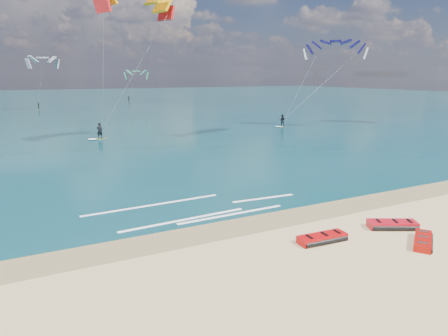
{
  "coord_description": "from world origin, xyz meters",
  "views": [
    {
      "loc": [
        -7.44,
        -13.59,
        7.5
      ],
      "look_at": [
        3.41,
        8.0,
        1.8
      ],
      "focal_mm": 32.0,
      "sensor_mm": 36.0,
      "label": 1
    }
  ],
  "objects_px": {
    "packed_kite_left": "(322,242)",
    "packed_kite_right": "(422,244)",
    "kitesurfer_far": "(311,77)",
    "packed_kite_mid": "(392,228)",
    "kitesurfer_main": "(117,61)"
  },
  "relations": [
    {
      "from": "kitesurfer_main",
      "to": "kitesurfer_far",
      "type": "relative_size",
      "value": 1.27
    },
    {
      "from": "packed_kite_mid",
      "to": "kitesurfer_main",
      "type": "bearing_deg",
      "value": 127.82
    },
    {
      "from": "kitesurfer_main",
      "to": "kitesurfer_far",
      "type": "height_order",
      "value": "kitesurfer_main"
    },
    {
      "from": "kitesurfer_main",
      "to": "kitesurfer_far",
      "type": "distance_m",
      "value": 27.14
    },
    {
      "from": "packed_kite_left",
      "to": "packed_kite_right",
      "type": "distance_m",
      "value": 4.49
    },
    {
      "from": "packed_kite_mid",
      "to": "kitesurfer_far",
      "type": "xyz_separation_m",
      "value": [
        20.89,
        33.04,
        7.07
      ]
    },
    {
      "from": "kitesurfer_main",
      "to": "packed_kite_left",
      "type": "bearing_deg",
      "value": -94.1
    },
    {
      "from": "packed_kite_right",
      "to": "kitesurfer_main",
      "type": "bearing_deg",
      "value": 63.7
    },
    {
      "from": "packed_kite_right",
      "to": "kitesurfer_far",
      "type": "distance_m",
      "value": 41.55
    },
    {
      "from": "packed_kite_left",
      "to": "packed_kite_right",
      "type": "relative_size",
      "value": 1.07
    },
    {
      "from": "packed_kite_right",
      "to": "kitesurfer_far",
      "type": "bearing_deg",
      "value": 22.77
    },
    {
      "from": "packed_kite_left",
      "to": "packed_kite_mid",
      "type": "distance_m",
      "value": 4.23
    },
    {
      "from": "packed_kite_left",
      "to": "kitesurfer_far",
      "type": "xyz_separation_m",
      "value": [
        25.11,
        32.76,
        7.07
      ]
    },
    {
      "from": "packed_kite_mid",
      "to": "kitesurfer_far",
      "type": "relative_size",
      "value": 0.19
    },
    {
      "from": "packed_kite_mid",
      "to": "packed_kite_right",
      "type": "xyz_separation_m",
      "value": [
        -0.33,
        -1.98,
        0.0
      ]
    }
  ]
}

